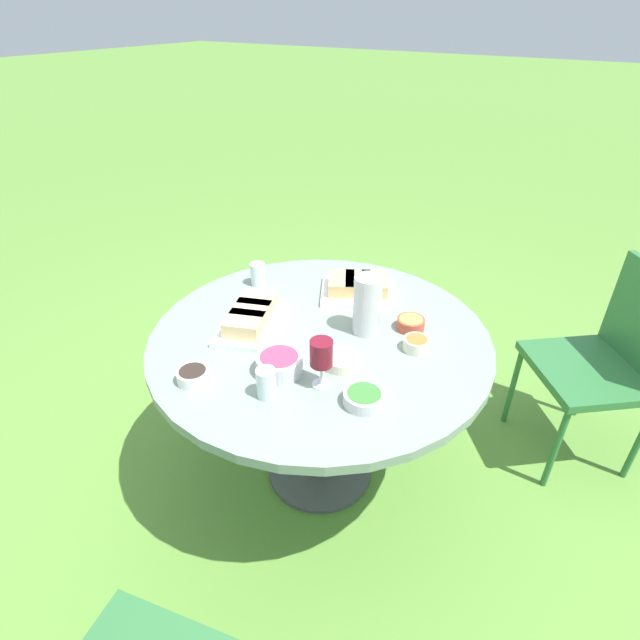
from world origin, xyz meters
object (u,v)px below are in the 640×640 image
at_px(dining_table, 320,356).
at_px(water_pitcher, 367,305).
at_px(wine_glass, 321,355).
at_px(chair_near_right, 611,355).

relative_size(dining_table, water_pitcher, 5.58).
relative_size(water_pitcher, wine_glass, 1.31).
xyz_separation_m(water_pitcher, wine_glass, (-0.03, 0.35, 0.01)).
relative_size(chair_near_right, wine_glass, 5.24).
bearing_deg(dining_table, water_pitcher, -140.34).
bearing_deg(chair_near_right, water_pitcher, 39.70).
height_order(dining_table, water_pitcher, water_pitcher).
height_order(water_pitcher, wine_glass, water_pitcher).
bearing_deg(water_pitcher, wine_glass, 94.68).
relative_size(chair_near_right, water_pitcher, 4.01).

